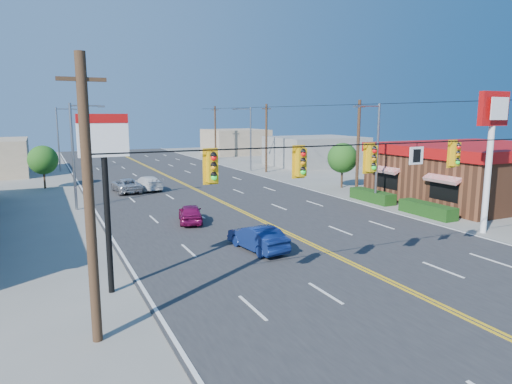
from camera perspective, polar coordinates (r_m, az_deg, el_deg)
name	(u,v)px	position (r m, az deg, el deg)	size (l,w,h in m)	color
ground	(388,282)	(20.95, 16.17, -10.76)	(160.00, 160.00, 0.00)	gray
road	(221,202)	(37.68, -4.36, -1.25)	(20.00, 120.00, 0.06)	#2D2D30
signal_span	(392,170)	(19.73, 16.58, 2.60)	(24.32, 0.34, 9.00)	#47301E
kfc	(475,172)	(42.74, 25.73, 2.31)	(16.30, 12.40, 4.70)	brown
kfc_pylon	(491,134)	(30.55, 27.35, 6.50)	(2.20, 0.36, 8.50)	white
pizza_hut_sign	(105,166)	(18.78, -18.40, 3.08)	(1.90, 0.30, 6.85)	black
streetlight_se	(376,148)	(37.42, 14.71, 5.32)	(2.55, 0.25, 8.00)	gray
streetlight_ne	(249,135)	(57.84, -0.85, 7.09)	(2.55, 0.25, 8.00)	gray
streetlight_sw	(76,150)	(36.71, -21.61, 4.87)	(2.55, 0.25, 8.00)	gray
streetlight_nw	(60,135)	(62.64, -23.33, 6.51)	(2.55, 0.25, 8.00)	gray
utility_pole_near	(358,148)	(41.42, 12.62, 5.36)	(0.28, 0.28, 8.40)	#47301E
utility_pole_mid	(266,138)	(56.66, 1.30, 6.72)	(0.28, 0.28, 8.40)	#47301E
utility_pole_far	(215,133)	(73.17, -5.11, 7.37)	(0.28, 0.28, 8.40)	#47301E
tree_kfc_rear	(342,158)	(45.49, 10.76, 4.20)	(2.94, 2.94, 4.41)	#47301E
tree_west	(43,160)	(48.73, -25.09, 3.65)	(2.80, 2.80, 4.20)	#47301E
bld_east_mid	(315,151)	(65.15, 7.44, 5.09)	(12.00, 10.00, 4.00)	gray
bld_east_far	(235,142)	(83.20, -2.61, 6.30)	(10.00, 10.00, 4.40)	tan
car_magenta	(190,214)	(30.59, -8.20, -2.76)	(1.48, 3.68, 1.25)	maroon
car_blue	(257,239)	(24.24, 0.18, -5.87)	(1.42, 4.08, 1.35)	navy
car_white	(147,184)	(44.39, -13.45, 1.02)	(1.87, 4.60, 1.33)	white
car_silver	(126,186)	(43.66, -15.90, 0.74)	(2.14, 4.65, 1.29)	#B9BABF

